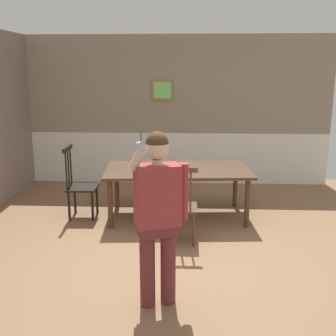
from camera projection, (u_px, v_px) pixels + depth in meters
ground_plane at (168, 256)px, 4.75m from camera, size 7.16×7.16×0.00m
room_back_partition at (177, 114)px, 7.61m from camera, size 5.68×0.17×2.75m
dining_table at (178, 173)px, 5.89m from camera, size 2.14×1.23×0.73m
chair_near_window at (181, 206)px, 5.03m from camera, size 0.41×0.41×1.01m
chair_by_doorway at (80, 185)px, 5.91m from camera, size 0.43×0.43×1.06m
person_figure at (158, 210)px, 3.58m from camera, size 0.52×0.33×1.62m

